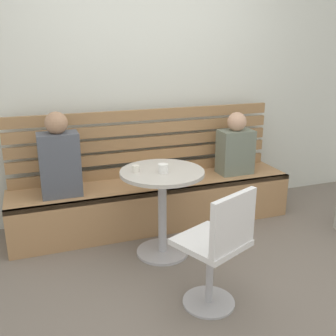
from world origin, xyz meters
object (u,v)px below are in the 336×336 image
(cafe_table, at_px, (162,196))
(cup_ceramic_white, at_px, (163,168))
(white_chair, at_px, (218,246))
(person_child_left, at_px, (235,147))
(booth_bench, at_px, (155,203))
(cup_espresso_small, at_px, (136,169))
(person_adult, at_px, (59,159))

(cafe_table, xyz_separation_m, cup_ceramic_white, (-0.01, -0.05, 0.26))
(white_chair, height_order, cup_ceramic_white, white_chair)
(person_child_left, relative_size, cup_ceramic_white, 7.83)
(booth_bench, distance_m, cafe_table, 0.64)
(booth_bench, distance_m, cup_espresso_small, 0.82)
(person_child_left, distance_m, cup_espresso_small, 1.29)
(booth_bench, distance_m, white_chair, 1.39)
(person_adult, xyz_separation_m, person_child_left, (1.72, 0.03, -0.05))
(person_child_left, bearing_deg, person_adult, -179.02)
(cup_espresso_small, bearing_deg, white_chair, -69.63)
(cup_ceramic_white, bearing_deg, booth_bench, 78.60)
(booth_bench, xyz_separation_m, cafe_table, (-0.11, -0.56, 0.30))
(booth_bench, bearing_deg, person_adult, -177.74)
(white_chair, bearing_deg, booth_bench, 89.58)
(person_child_left, bearing_deg, cup_espresso_small, -156.30)
(booth_bench, distance_m, cup_ceramic_white, 0.83)
(booth_bench, bearing_deg, cafe_table, -101.55)
(white_chair, height_order, person_child_left, person_child_left)
(person_adult, distance_m, cup_ceramic_white, 0.94)
(booth_bench, bearing_deg, white_chair, -90.42)
(cafe_table, relative_size, person_adult, 1.01)
(booth_bench, xyz_separation_m, person_child_left, (0.86, -0.00, 0.49))
(cafe_table, distance_m, white_chair, 0.82)
(cup_espresso_small, bearing_deg, person_adult, 137.88)
(cup_espresso_small, bearing_deg, booth_bench, 58.35)
(cafe_table, distance_m, cup_ceramic_white, 0.26)
(booth_bench, relative_size, cup_espresso_small, 48.21)
(cafe_table, bearing_deg, cup_espresso_small, 170.80)
(white_chair, xyz_separation_m, cup_espresso_small, (-0.31, 0.84, 0.30))
(cafe_table, height_order, cup_espresso_small, cup_espresso_small)
(person_adult, xyz_separation_m, cup_ceramic_white, (0.74, -0.57, 0.01))
(cup_ceramic_white, bearing_deg, cup_espresso_small, 157.45)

